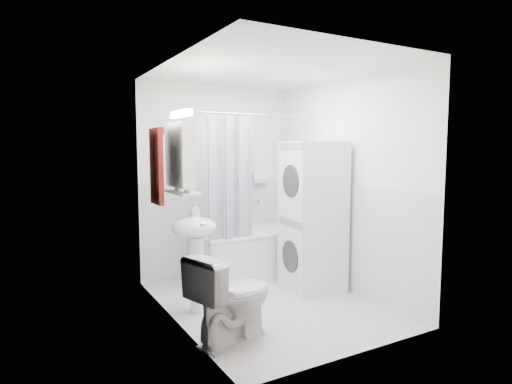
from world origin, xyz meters
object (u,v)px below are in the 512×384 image
sink (195,242)px  bathtub (256,250)px  toilet (232,297)px  washer_dryer (312,216)px

sink → bathtub: bearing=34.9°
bathtub → toilet: bearing=-125.4°
bathtub → sink: bearing=-145.1°
bathtub → toilet: size_ratio=2.04×
bathtub → washer_dryer: 0.97m
toilet → bathtub: bearing=-51.9°
sink → washer_dryer: bearing=0.8°
bathtub → washer_dryer: (0.31, -0.76, 0.52)m
sink → washer_dryer: size_ratio=0.62×
bathtub → toilet: (-1.08, -1.52, 0.05)m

